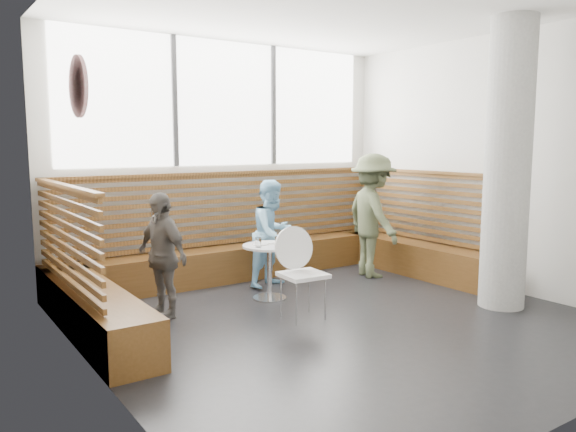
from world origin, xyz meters
TOP-DOWN VIEW (x-y plane):
  - room at (0.00, 0.00)m, footprint 5.00×5.00m
  - booth at (0.00, 1.77)m, footprint 5.00×2.50m
  - concrete_column at (1.85, -0.60)m, footprint 0.50×0.50m
  - wall_art at (-2.46, 0.40)m, footprint 0.03×0.50m
  - cafe_table at (-0.17, 1.14)m, footprint 0.64×0.64m
  - cafe_chair at (-0.28, 0.38)m, footprint 0.46×0.45m
  - adult_man at (1.63, 1.31)m, footprint 0.88×1.22m
  - child_back at (0.19, 1.63)m, footprint 0.80×0.70m
  - child_left at (-1.49, 1.19)m, footprint 0.49×0.84m
  - plate_near at (-0.26, 1.21)m, footprint 0.19×0.19m
  - plate_far at (-0.10, 1.24)m, footprint 0.21×0.21m
  - glass_left at (-0.35, 1.09)m, footprint 0.07×0.07m
  - glass_mid at (-0.12, 1.04)m, footprint 0.07×0.07m
  - glass_right at (0.01, 1.18)m, footprint 0.06×0.06m
  - menu_card at (-0.08, 0.92)m, footprint 0.20×0.15m

SIDE VIEW (x-z plane):
  - booth at x=0.00m, z-range -0.31..1.13m
  - cafe_table at x=-0.17m, z-range 0.14..0.80m
  - cafe_chair at x=-0.28m, z-range 0.08..1.05m
  - menu_card at x=-0.08m, z-range 0.65..0.66m
  - plate_near at x=-0.26m, z-range 0.65..0.67m
  - plate_far at x=-0.10m, z-range 0.65..0.67m
  - child_left at x=-1.49m, z-range 0.00..1.34m
  - child_back at x=0.19m, z-range 0.00..1.38m
  - glass_right at x=0.01m, z-range 0.65..0.75m
  - glass_mid at x=-0.12m, z-range 0.65..0.76m
  - glass_left at x=-0.35m, z-range 0.65..0.77m
  - adult_man at x=1.63m, z-range 0.00..1.70m
  - concrete_column at x=1.85m, z-range 0.00..3.20m
  - room at x=0.00m, z-range 0.00..3.20m
  - wall_art at x=-2.46m, z-range 2.05..2.55m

